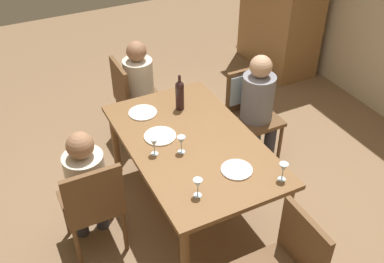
{
  "coord_description": "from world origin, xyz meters",
  "views": [
    {
      "loc": [
        2.57,
        -1.28,
        2.99
      ],
      "look_at": [
        0.0,
        0.0,
        0.85
      ],
      "focal_mm": 41.91,
      "sensor_mm": 36.0,
      "label": 1
    }
  ],
  "objects": [
    {
      "name": "wine_bottle_tall_green",
      "position": [
        -0.48,
        0.12,
        0.9
      ],
      "size": [
        0.08,
        0.08,
        0.34
      ],
      "color": "black",
      "rests_on": "dining_table"
    },
    {
      "name": "chair_left_end",
      "position": [
        -1.21,
        -0.09,
        0.53
      ],
      "size": [
        0.44,
        0.44,
        0.92
      ],
      "color": "brown",
      "rests_on": "ground_plane"
    },
    {
      "name": "dining_table",
      "position": [
        0.0,
        0.0,
        0.67
      ],
      "size": [
        1.66,
        1.01,
        0.75
      ],
      "color": "brown",
      "rests_on": "ground_plane"
    },
    {
      "name": "person_woman_host",
      "position": [
        -0.03,
        -0.88,
        0.65
      ],
      "size": [
        0.35,
        0.3,
        1.12
      ],
      "rotation": [
        0.0,
        0.0,
        1.57
      ],
      "color": "#33333D",
      "rests_on": "ground_plane"
    },
    {
      "name": "wine_glass_centre",
      "position": [
        0.7,
        0.39,
        0.86
      ],
      "size": [
        0.07,
        0.07,
        0.15
      ],
      "color": "silver",
      "rests_on": "dining_table"
    },
    {
      "name": "dinner_plate_guest_left",
      "position": [
        -0.56,
        -0.21,
        0.76
      ],
      "size": [
        0.25,
        0.25,
        0.01
      ],
      "primitive_type": "cylinder",
      "color": "white",
      "rests_on": "dining_table"
    },
    {
      "name": "wine_glass_far",
      "position": [
        0.08,
        -0.13,
        0.86
      ],
      "size": [
        0.07,
        0.07,
        0.15
      ],
      "color": "silver",
      "rests_on": "dining_table"
    },
    {
      "name": "person_man_guest",
      "position": [
        -1.21,
        0.03,
        0.65
      ],
      "size": [
        0.3,
        0.34,
        1.12
      ],
      "color": "#33333D",
      "rests_on": "ground_plane"
    },
    {
      "name": "wine_glass_near_right",
      "position": [
        0.01,
        -0.33,
        0.86
      ],
      "size": [
        0.07,
        0.07,
        0.15
      ],
      "color": "silver",
      "rests_on": "dining_table"
    },
    {
      "name": "ground_plane",
      "position": [
        0.0,
        0.0,
        0.0
      ],
      "size": [
        10.0,
        10.0,
        0.0
      ],
      "primitive_type": "plane",
      "color": "#846647"
    },
    {
      "name": "person_man_bearded",
      "position": [
        -0.35,
        0.88,
        0.66
      ],
      "size": [
        0.36,
        0.31,
        1.15
      ],
      "rotation": [
        0.0,
        0.0,
        -1.57
      ],
      "color": "#33333D",
      "rests_on": "ground_plane"
    },
    {
      "name": "wine_glass_near_left",
      "position": [
        0.57,
        -0.24,
        0.86
      ],
      "size": [
        0.07,
        0.07,
        0.15
      ],
      "color": "silver",
      "rests_on": "dining_table"
    },
    {
      "name": "dinner_plate_host",
      "position": [
        0.47,
        0.14,
        0.76
      ],
      "size": [
        0.24,
        0.24,
        0.01
      ],
      "primitive_type": "cylinder",
      "color": "white",
      "rests_on": "dining_table"
    },
    {
      "name": "chair_far_left",
      "position": [
        -0.5,
        0.88,
        0.59
      ],
      "size": [
        0.46,
        0.44,
        0.92
      ],
      "rotation": [
        0.0,
        0.0,
        -1.57
      ],
      "color": "brown",
      "rests_on": "ground_plane"
    },
    {
      "name": "dinner_plate_guest_right",
      "position": [
        -0.17,
        -0.21,
        0.76
      ],
      "size": [
        0.27,
        0.27,
        0.01
      ],
      "primitive_type": "cylinder",
      "color": "white",
      "rests_on": "dining_table"
    },
    {
      "name": "chair_near",
      "position": [
        0.09,
        -0.88,
        0.53
      ],
      "size": [
        0.44,
        0.44,
        0.92
      ],
      "rotation": [
        0.0,
        0.0,
        1.57
      ],
      "color": "brown",
      "rests_on": "ground_plane"
    }
  ]
}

